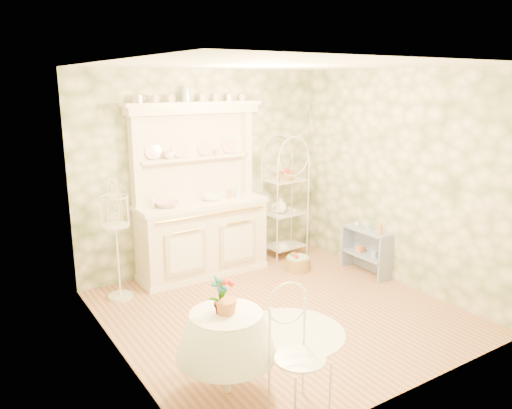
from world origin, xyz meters
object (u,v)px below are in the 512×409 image
bakers_rack (285,199)px  side_shelf (366,250)px  cafe_chair (300,363)px  floor_basket (298,262)px  round_table (227,357)px  kitchen_dresser (201,191)px  birdcage_stand (117,241)px

bakers_rack → side_shelf: size_ratio=2.32×
cafe_chair → floor_basket: cafe_chair is taller
bakers_rack → round_table: size_ratio=2.73×
kitchen_dresser → side_shelf: kitchen_dresser is taller
side_shelf → cafe_chair: (-2.56, -1.85, 0.10)m
bakers_rack → floor_basket: bakers_rack is taller
bakers_rack → round_table: bearing=-139.0°
round_table → cafe_chair: bearing=-55.6°
cafe_chair → birdcage_stand: bearing=112.1°
side_shelf → bakers_rack: bearing=108.2°
bakers_rack → kitchen_dresser: bearing=175.0°
birdcage_stand → round_table: bearing=-86.1°
floor_basket → birdcage_stand: bearing=169.5°
side_shelf → round_table: (-2.92, -1.33, -0.00)m
kitchen_dresser → cafe_chair: kitchen_dresser is taller
kitchen_dresser → floor_basket: (1.15, -0.61, -1.02)m
floor_basket → bakers_rack: bearing=70.9°
side_shelf → birdcage_stand: birdcage_stand is taller
round_table → birdcage_stand: birdcage_stand is taller
bakers_rack → cafe_chair: (-2.05, -3.03, -0.45)m
kitchen_dresser → birdcage_stand: (-1.20, -0.17, -0.43)m
kitchen_dresser → cafe_chair: bearing=-102.7°
round_table → bakers_rack: bearing=46.2°
cafe_chair → birdcage_stand: (-0.52, 2.85, 0.30)m
side_shelf → floor_basket: (-0.72, 0.57, -0.20)m
side_shelf → kitchen_dresser: bearing=142.7°
kitchen_dresser → bakers_rack: size_ratio=1.31×
bakers_rack → side_shelf: (0.51, -1.18, -0.55)m
bakers_rack → round_table: 3.52m
side_shelf → cafe_chair: size_ratio=0.90×
kitchen_dresser → round_table: bearing=-112.6°
bakers_rack → cafe_chair: 3.68m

